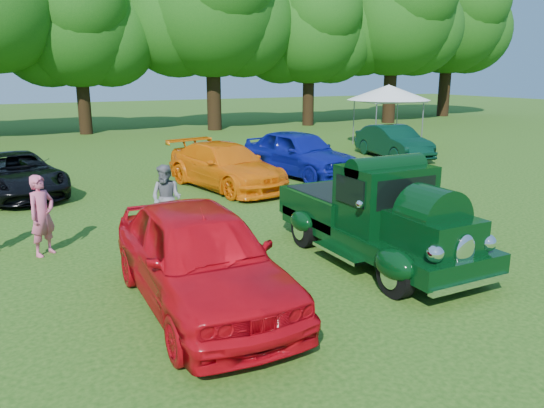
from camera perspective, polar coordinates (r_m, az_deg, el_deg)
name	(u,v)px	position (r m, az deg, el deg)	size (l,w,h in m)	color
ground	(305,285)	(9.10, 3.59, -8.73)	(120.00, 120.00, 0.00)	#1C4510
hero_pickup	(376,219)	(10.27, 11.16, -1.55)	(2.22, 4.76, 1.86)	black
red_convertible	(200,256)	(8.14, -7.71, -5.61)	(1.88, 4.68, 1.59)	red
back_car_black	(17,175)	(17.05, -25.74, 2.87)	(2.07, 4.49, 1.25)	black
back_car_orange	(226,166)	(16.47, -4.98, 4.10)	(1.93, 4.75, 1.38)	orange
back_car_blue	(299,153)	(18.42, 2.94, 5.51)	(1.87, 4.64, 1.58)	navy
back_car_green	(393,142)	(22.81, 12.92, 6.53)	(1.43, 4.10, 1.35)	black
spectator_pink	(42,215)	(11.24, -23.50, -1.13)	(0.58, 0.38, 1.60)	#D5587C
spectator_grey	(166,199)	(12.07, -11.29, 0.57)	(0.74, 0.58, 1.53)	slate
canopy_tent	(389,93)	(26.27, 12.42, 11.60)	(4.58, 4.58, 2.93)	white
tree_line	(100,2)	(31.91, -18.00, 19.92)	(63.94, 10.89, 12.43)	black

